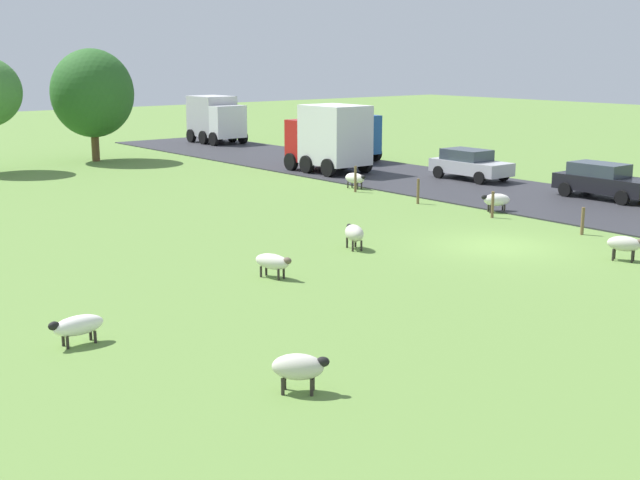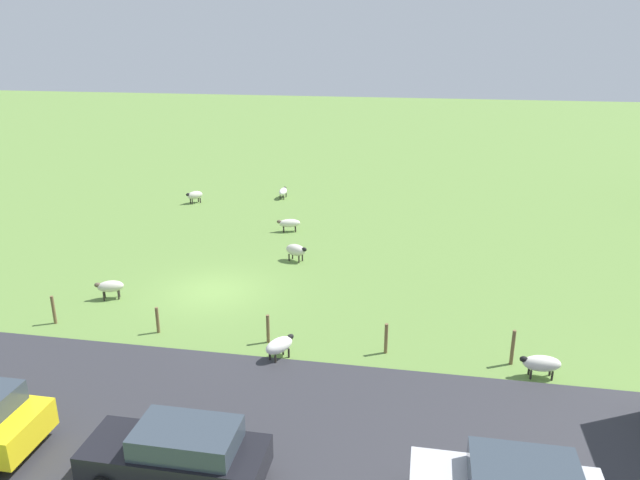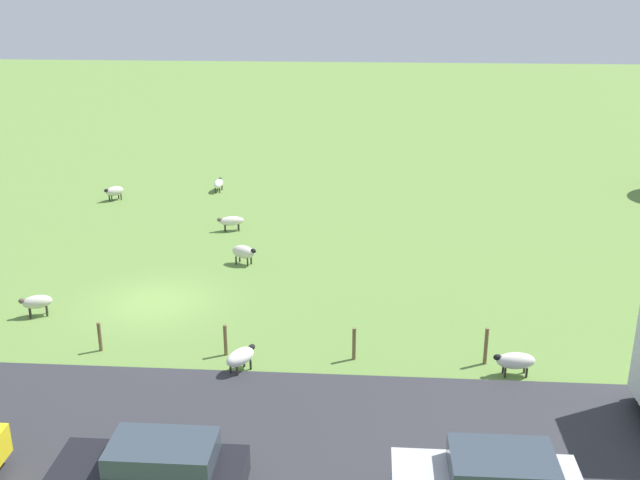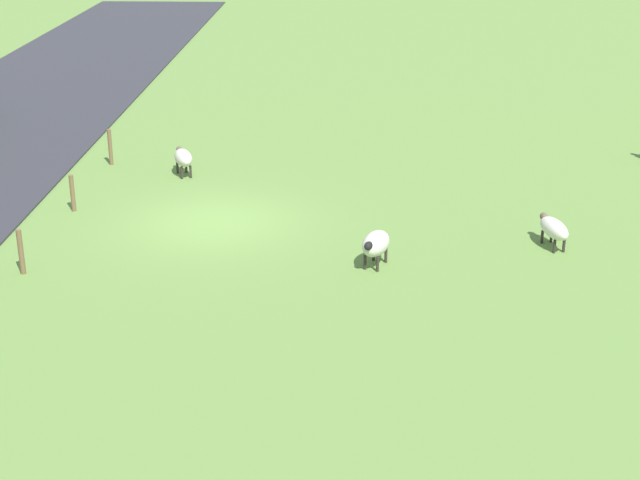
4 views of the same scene
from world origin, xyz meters
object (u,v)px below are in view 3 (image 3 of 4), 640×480
Objects in this scene: sheep_0 at (244,252)px; car_0 at (153,470)px; sheep_6 at (219,183)px; sheep_5 at (231,221)px; sheep_2 at (241,357)px; sheep_3 at (37,302)px; sheep_1 at (515,361)px; sheep_4 at (114,191)px.

car_0 is (15.17, 0.45, 0.33)m from sheep_0.
car_0 is (26.23, 3.74, 0.43)m from sheep_6.
car_0 is (19.46, 1.78, 0.39)m from sheep_5.
car_0 is at bearing 1.70° from sheep_0.
car_0 is at bearing -8.95° from sheep_2.
sheep_2 is 0.91× the size of sheep_5.
sheep_5 is 7.06m from sheep_6.
sheep_6 is 26.50m from car_0.
sheep_0 is 11.55m from sheep_6.
sheep_1 is at bearing 79.37° from sheep_3.
sheep_1 is at bearing 124.74° from car_0.
sheep_3 is 16.95m from sheep_6.
sheep_0 reaches higher than sheep_2.
car_0 reaches higher than sheep_1.
sheep_5 is 0.30× the size of car_0.
sheep_1 is at bearing 33.70° from sheep_6.
sheep_3 is at bearing 7.85° from sheep_4.
sheep_6 is (-20.09, -4.71, -0.07)m from sheep_2.
sheep_3 reaches higher than sheep_4.
sheep_1 is 8.44m from sheep_2.
sheep_5 is at bearing 57.67° from sheep_4.
sheep_5 is at bearing -168.36° from sheep_2.
sheep_4 is 5.71m from sheep_6.
sheep_1 is 1.11× the size of sheep_3.
sheep_1 is 1.00× the size of sheep_5.
sheep_5 is (-13.31, -2.74, -0.03)m from sheep_2.
sheep_6 is at bearing -146.30° from sheep_1.
sheep_2 is 0.27× the size of car_0.
sheep_4 is 8.58m from sheep_5.
sheep_2 reaches higher than sheep_5.
sheep_2 is 13.59m from sheep_5.
sheep_2 is at bearing 8.94° from sheep_0.
sheep_4 is at bearing -172.15° from sheep_3.
sheep_3 is 11.17m from sheep_5.
car_0 reaches higher than sheep_6.
sheep_6 is (-11.07, -3.29, -0.11)m from sheep_0.
sheep_3 is (-3.46, -8.00, 0.03)m from sheep_2.
sheep_5 reaches higher than sheep_6.
car_0 is (9.60, 7.03, 0.33)m from sheep_3.
sheep_3 reaches higher than sheep_6.
sheep_2 is 20.50m from sheep_4.
sheep_1 reaches higher than sheep_5.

